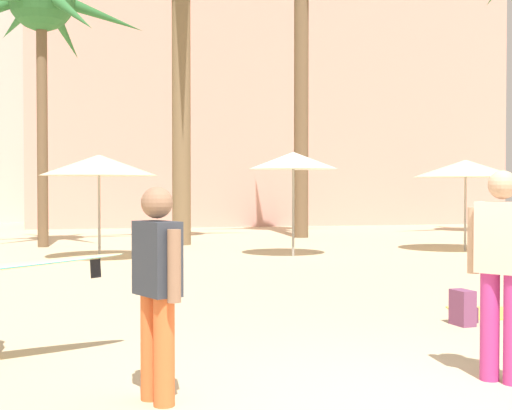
{
  "coord_description": "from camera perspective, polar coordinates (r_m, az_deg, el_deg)",
  "views": [
    {
      "loc": [
        -2.34,
        -4.8,
        1.63
      ],
      "look_at": [
        0.1,
        6.13,
        1.35
      ],
      "focal_mm": 49.66,
      "sensor_mm": 36.0,
      "label": 1
    }
  ],
  "objects": [
    {
      "name": "backpack",
      "position": [
        8.79,
        16.36,
        -7.99
      ],
      "size": [
        0.27,
        0.32,
        0.42
      ],
      "rotation": [
        0.0,
        0.0,
        0.13
      ],
      "color": "#7A3E65",
      "rests_on": "ground"
    },
    {
      "name": "cafe_umbrella_4",
      "position": [
        16.77,
        3.02,
        3.59
      ],
      "size": [
        2.1,
        2.1,
        2.47
      ],
      "color": "gray",
      "rests_on": "ground"
    },
    {
      "name": "ground",
      "position": [
        5.58,
        13.31,
        -15.59
      ],
      "size": [
        120.0,
        120.0,
        0.0
      ],
      "primitive_type": "plane",
      "color": "#C6B28C"
    },
    {
      "name": "hotel_pink",
      "position": [
        35.37,
        0.07,
        14.02
      ],
      "size": [
        20.73,
        10.04,
        18.7
      ],
      "primitive_type": "cube",
      "color": "#DB9989",
      "rests_on": "ground"
    },
    {
      "name": "person_mid_left",
      "position": [
        6.26,
        19.2,
        -4.67
      ],
      "size": [
        0.44,
        0.54,
        1.77
      ],
      "rotation": [
        0.0,
        0.0,
        0.64
      ],
      "color": "#B7337F",
      "rests_on": "ground"
    },
    {
      "name": "cafe_umbrella_0",
      "position": [
        16.38,
        -12.54,
        3.15
      ],
      "size": [
        2.64,
        2.64,
        2.38
      ],
      "color": "gray",
      "rests_on": "ground"
    },
    {
      "name": "cafe_umbrella_1",
      "position": [
        18.87,
        16.53,
        2.84
      ],
      "size": [
        2.63,
        2.63,
        2.34
      ],
      "color": "gray",
      "rests_on": "ground"
    },
    {
      "name": "palm_tree_center",
      "position": [
        20.82,
        -16.94,
        14.75
      ],
      "size": [
        5.59,
        5.05,
        7.71
      ],
      "color": "brown",
      "rests_on": "ground"
    },
    {
      "name": "person_far_right",
      "position": [
        5.42,
        -7.96,
        -6.4
      ],
      "size": [
        0.37,
        0.59,
        1.64
      ],
      "rotation": [
        0.0,
        0.0,
        3.57
      ],
      "color": "orange",
      "rests_on": "ground"
    }
  ]
}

